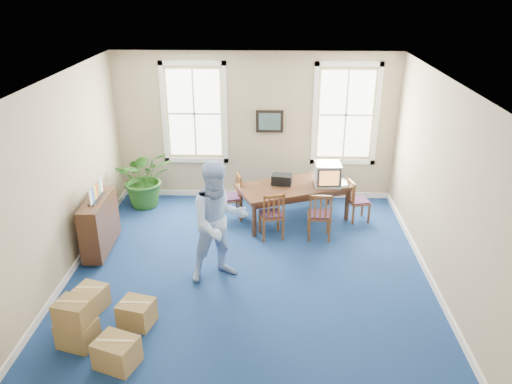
{
  "coord_description": "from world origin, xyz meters",
  "views": [
    {
      "loc": [
        0.36,
        -7.08,
        4.62
      ],
      "look_at": [
        0.1,
        0.6,
        1.25
      ],
      "focal_mm": 35.0,
      "sensor_mm": 36.0,
      "label": 1
    }
  ],
  "objects_px": {
    "crt_tv": "(327,174)",
    "cardboard_boxes": "(92,318)",
    "credenza": "(100,227)",
    "man": "(219,222)",
    "potted_plant": "(145,177)",
    "conference_table": "(294,202)",
    "chair_near_left": "(271,214)"
  },
  "relations": [
    {
      "from": "chair_near_left",
      "to": "potted_plant",
      "type": "bearing_deg",
      "value": -39.25
    },
    {
      "from": "credenza",
      "to": "man",
      "type": "bearing_deg",
      "value": -19.97
    },
    {
      "from": "crt_tv",
      "to": "credenza",
      "type": "xyz_separation_m",
      "value": [
        -4.15,
        -1.45,
        -0.49
      ]
    },
    {
      "from": "crt_tv",
      "to": "chair_near_left",
      "type": "height_order",
      "value": "crt_tv"
    },
    {
      "from": "potted_plant",
      "to": "cardboard_boxes",
      "type": "relative_size",
      "value": 1.01
    },
    {
      "from": "crt_tv",
      "to": "cardboard_boxes",
      "type": "height_order",
      "value": "crt_tv"
    },
    {
      "from": "crt_tv",
      "to": "potted_plant",
      "type": "xyz_separation_m",
      "value": [
        -3.8,
        0.51,
        -0.33
      ]
    },
    {
      "from": "conference_table",
      "to": "crt_tv",
      "type": "relative_size",
      "value": 4.07
    },
    {
      "from": "chair_near_left",
      "to": "credenza",
      "type": "distance_m",
      "value": 3.12
    },
    {
      "from": "crt_tv",
      "to": "man",
      "type": "relative_size",
      "value": 0.27
    },
    {
      "from": "man",
      "to": "credenza",
      "type": "distance_m",
      "value": 2.4
    },
    {
      "from": "crt_tv",
      "to": "chair_near_left",
      "type": "relative_size",
      "value": 0.57
    },
    {
      "from": "man",
      "to": "potted_plant",
      "type": "relative_size",
      "value": 1.56
    },
    {
      "from": "chair_near_left",
      "to": "crt_tv",
      "type": "bearing_deg",
      "value": -157.21
    },
    {
      "from": "conference_table",
      "to": "chair_near_left",
      "type": "distance_m",
      "value": 0.88
    },
    {
      "from": "potted_plant",
      "to": "cardboard_boxes",
      "type": "xyz_separation_m",
      "value": [
        0.29,
        -4.35,
        -0.28
      ]
    },
    {
      "from": "crt_tv",
      "to": "chair_near_left",
      "type": "xyz_separation_m",
      "value": [
        -1.1,
        -0.8,
        -0.51
      ]
    },
    {
      "from": "cardboard_boxes",
      "to": "man",
      "type": "bearing_deg",
      "value": 46.17
    },
    {
      "from": "credenza",
      "to": "cardboard_boxes",
      "type": "height_order",
      "value": "credenza"
    },
    {
      "from": "man",
      "to": "credenza",
      "type": "xyz_separation_m",
      "value": [
        -2.22,
        0.75,
        -0.52
      ]
    },
    {
      "from": "crt_tv",
      "to": "cardboard_boxes",
      "type": "xyz_separation_m",
      "value": [
        -3.51,
        -3.84,
        -0.61
      ]
    },
    {
      "from": "credenza",
      "to": "cardboard_boxes",
      "type": "distance_m",
      "value": 2.48
    },
    {
      "from": "chair_near_left",
      "to": "potted_plant",
      "type": "relative_size",
      "value": 0.73
    },
    {
      "from": "credenza",
      "to": "cardboard_boxes",
      "type": "relative_size",
      "value": 0.96
    },
    {
      "from": "man",
      "to": "credenza",
      "type": "height_order",
      "value": "man"
    },
    {
      "from": "man",
      "to": "potted_plant",
      "type": "bearing_deg",
      "value": 99.89
    },
    {
      "from": "chair_near_left",
      "to": "conference_table",
      "type": "bearing_deg",
      "value": -134.2
    },
    {
      "from": "man",
      "to": "cardboard_boxes",
      "type": "height_order",
      "value": "man"
    },
    {
      "from": "crt_tv",
      "to": "cardboard_boxes",
      "type": "distance_m",
      "value": 5.24
    },
    {
      "from": "potted_plant",
      "to": "conference_table",
      "type": "bearing_deg",
      "value": -10.12
    },
    {
      "from": "conference_table",
      "to": "chair_near_left",
      "type": "bearing_deg",
      "value": -143.49
    },
    {
      "from": "crt_tv",
      "to": "man",
      "type": "xyz_separation_m",
      "value": [
        -1.93,
        -2.2,
        0.03
      ]
    }
  ]
}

